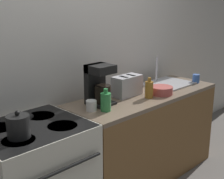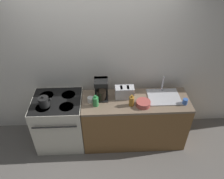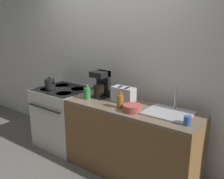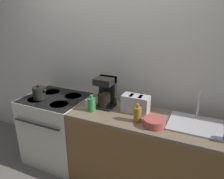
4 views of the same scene
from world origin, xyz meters
name	(u,v)px [view 4 (image 4 of 4)]	position (x,y,z in m)	size (l,w,h in m)	color
wall_back	(114,63)	(0.00, 0.73, 1.30)	(8.00, 0.05, 2.60)	silver
stove	(58,128)	(-0.63, 0.34, 0.45)	(0.76, 0.71, 0.88)	silver
counter_block	(146,155)	(0.59, 0.29, 0.44)	(1.65, 0.58, 0.88)	brown
kettle	(39,93)	(-0.78, 0.23, 0.96)	(0.19, 0.15, 0.18)	black
toaster	(136,104)	(0.42, 0.38, 0.98)	(0.29, 0.15, 0.19)	#BCBCC1
coffee_maker	(106,92)	(0.06, 0.38, 1.06)	(0.20, 0.20, 0.34)	black
sink_tray	(195,124)	(1.03, 0.35, 0.90)	(0.49, 0.40, 0.28)	#B7B7BC
bottle_green	(92,104)	(-0.02, 0.20, 0.96)	(0.08, 0.08, 0.19)	#338C47
bottle_amber	(137,114)	(0.50, 0.18, 0.96)	(0.08, 0.08, 0.19)	#9E6B23
cup_white	(89,103)	(-0.10, 0.29, 0.93)	(0.09, 0.09, 0.09)	white
bowl	(154,122)	(0.68, 0.17, 0.92)	(0.21, 0.21, 0.08)	#B24C47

